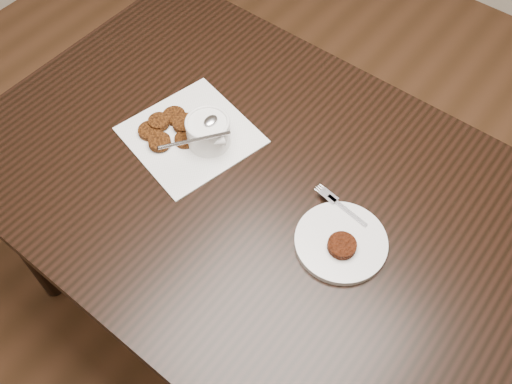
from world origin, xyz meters
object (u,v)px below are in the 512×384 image
Objects in this scene: napkin at (191,135)px; sauce_ramekin at (207,122)px; table at (264,263)px; plate_with_patty at (341,240)px.

sauce_ramekin is at bearing 14.03° from napkin.
sauce_ramekin reaches higher than table.
sauce_ramekin is 0.72× the size of plate_with_patty.
sauce_ramekin reaches higher than napkin.
napkin is 0.44m from plate_with_patty.
napkin reaches higher than table.
table is 9.98× the size of sauce_ramekin.
plate_with_patty is at bearing -3.13° from napkin.
plate_with_patty reaches higher than table.
table is 0.44m from napkin.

